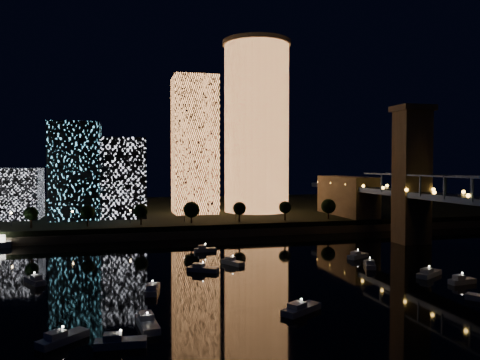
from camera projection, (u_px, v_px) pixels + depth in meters
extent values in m
plane|color=black|center=(293.00, 291.00, 106.13)|extent=(520.00, 520.00, 0.00)
cube|color=black|center=(190.00, 211.00, 260.90)|extent=(420.00, 160.00, 5.00)
cube|color=#6B5E4C|center=(219.00, 233.00, 185.44)|extent=(420.00, 6.00, 3.00)
cylinder|color=#E78B49|center=(257.00, 129.00, 233.37)|extent=(32.00, 32.00, 82.60)
cylinder|color=#6B5E4C|center=(257.00, 44.00, 231.90)|extent=(34.00, 34.00, 2.00)
cube|color=#E78B49|center=(195.00, 145.00, 227.01)|extent=(20.73, 20.73, 65.97)
cube|color=silver|center=(112.00, 178.00, 210.40)|extent=(28.82, 24.38, 35.47)
cube|color=#56C4E9|center=(76.00, 171.00, 205.88)|extent=(20.88, 27.15, 41.76)
cube|color=silver|center=(14.00, 193.00, 203.42)|extent=(22.03, 20.03, 22.03)
cube|color=#6B5E4C|center=(412.00, 177.00, 169.88)|extent=(11.00, 9.00, 48.00)
cube|color=#6B5E4C|center=(413.00, 108.00, 169.01)|extent=(13.00, 11.00, 2.00)
cube|color=#6B5E4C|center=(347.00, 201.00, 218.71)|extent=(12.00, 40.00, 23.00)
cube|color=#17254A|center=(477.00, 190.00, 131.94)|extent=(0.50, 0.50, 7.00)
cube|color=#17254A|center=(424.00, 186.00, 155.17)|extent=(0.50, 0.50, 7.00)
cube|color=#17254A|center=(384.00, 183.00, 178.40)|extent=(0.50, 0.50, 7.00)
sphere|color=gold|center=(406.00, 190.00, 163.82)|extent=(1.20, 1.20, 1.20)
sphere|color=gold|center=(346.00, 184.00, 207.37)|extent=(1.20, 1.20, 1.20)
cube|color=silver|center=(301.00, 309.00, 91.06)|extent=(9.49, 7.42, 1.20)
cube|color=silver|center=(297.00, 305.00, 90.02)|extent=(4.04, 3.77, 1.00)
sphere|color=white|center=(301.00, 299.00, 90.99)|extent=(0.36, 0.36, 0.36)
cube|color=silver|center=(152.00, 290.00, 105.27)|extent=(4.03, 8.61, 1.20)
cube|color=silver|center=(152.00, 286.00, 104.00)|extent=(2.62, 3.22, 1.00)
sphere|color=white|center=(152.00, 281.00, 105.20)|extent=(0.36, 0.36, 0.36)
cube|color=silver|center=(121.00, 343.00, 73.92)|extent=(8.24, 3.14, 1.20)
cube|color=silver|center=(113.00, 337.00, 73.66)|extent=(2.97, 2.29, 1.00)
sphere|color=white|center=(121.00, 331.00, 73.85)|extent=(0.36, 0.36, 0.36)
cube|color=silver|center=(203.00, 269.00, 125.41)|extent=(8.63, 6.48, 1.20)
cube|color=silver|center=(199.00, 265.00, 125.70)|extent=(3.63, 3.35, 1.00)
sphere|color=white|center=(203.00, 262.00, 125.34)|extent=(0.36, 0.36, 0.36)
cube|color=silver|center=(205.00, 250.00, 153.74)|extent=(7.28, 2.61, 1.20)
cube|color=silver|center=(202.00, 247.00, 153.38)|extent=(2.59, 1.98, 1.00)
sphere|color=white|center=(205.00, 244.00, 153.67)|extent=(0.36, 0.36, 0.36)
cube|color=silver|center=(370.00, 265.00, 130.98)|extent=(5.70, 8.55, 1.20)
cube|color=silver|center=(370.00, 262.00, 129.73)|extent=(3.10, 3.48, 1.00)
sphere|color=white|center=(370.00, 258.00, 130.91)|extent=(0.36, 0.36, 0.36)
cube|color=silver|center=(35.00, 281.00, 113.14)|extent=(5.96, 7.94, 1.20)
cube|color=silver|center=(36.00, 277.00, 112.27)|extent=(3.08, 3.34, 1.00)
sphere|color=white|center=(34.00, 273.00, 113.07)|extent=(0.36, 0.36, 0.36)
cube|color=silver|center=(462.00, 281.00, 112.82)|extent=(7.19, 3.02, 1.20)
cube|color=silver|center=(459.00, 277.00, 112.40)|extent=(2.64, 2.08, 1.00)
sphere|color=white|center=(462.00, 273.00, 112.75)|extent=(0.36, 0.36, 0.36)
cube|color=silver|center=(233.00, 263.00, 134.00)|extent=(5.74, 7.72, 1.20)
cube|color=silver|center=(230.00, 258.00, 134.77)|extent=(2.98, 3.24, 1.00)
sphere|color=white|center=(233.00, 256.00, 133.93)|extent=(0.36, 0.36, 0.36)
cube|color=silver|center=(429.00, 274.00, 120.37)|extent=(9.28, 7.04, 1.20)
cube|color=silver|center=(427.00, 270.00, 119.38)|extent=(3.92, 3.62, 1.00)
sphere|color=white|center=(429.00, 266.00, 120.30)|extent=(0.36, 0.36, 0.36)
cube|color=silver|center=(358.00, 256.00, 143.55)|extent=(8.18, 6.09, 1.20)
cube|color=silver|center=(356.00, 253.00, 142.70)|extent=(3.44, 3.16, 1.00)
sphere|color=white|center=(358.00, 250.00, 143.48)|extent=(0.36, 0.36, 0.36)
cube|color=silver|center=(63.00, 339.00, 75.72)|extent=(8.09, 7.74, 1.20)
cube|color=silver|center=(56.00, 335.00, 74.61)|extent=(3.68, 3.64, 1.00)
sphere|color=white|center=(63.00, 327.00, 75.65)|extent=(0.36, 0.36, 0.36)
cube|color=silver|center=(147.00, 324.00, 82.66)|extent=(4.10, 9.67, 1.20)
cube|color=silver|center=(146.00, 316.00, 83.93)|extent=(2.81, 3.55, 1.00)
sphere|color=white|center=(147.00, 313.00, 82.59)|extent=(0.36, 0.36, 0.36)
cylinder|color=black|center=(31.00, 223.00, 173.62)|extent=(0.70, 0.70, 4.00)
sphere|color=black|center=(31.00, 213.00, 173.50)|extent=(5.08, 5.08, 5.08)
cylinder|color=black|center=(88.00, 221.00, 178.60)|extent=(0.70, 0.70, 4.00)
sphere|color=black|center=(87.00, 212.00, 178.48)|extent=(5.33, 5.33, 5.33)
cylinder|color=black|center=(141.00, 220.00, 183.59)|extent=(0.70, 0.70, 4.00)
sphere|color=black|center=(141.00, 211.00, 183.46)|extent=(5.61, 5.61, 5.61)
cylinder|color=black|center=(192.00, 218.00, 188.57)|extent=(0.70, 0.70, 4.00)
sphere|color=black|center=(191.00, 210.00, 188.45)|extent=(6.54, 6.54, 6.54)
cylinder|color=black|center=(239.00, 217.00, 193.55)|extent=(0.70, 0.70, 4.00)
sphere|color=black|center=(239.00, 208.00, 193.43)|extent=(5.48, 5.48, 5.48)
cylinder|color=black|center=(285.00, 215.00, 198.53)|extent=(0.70, 0.70, 4.00)
sphere|color=black|center=(285.00, 207.00, 198.41)|extent=(5.25, 5.25, 5.25)
cylinder|color=black|center=(328.00, 214.00, 203.52)|extent=(0.70, 0.70, 4.00)
sphere|color=black|center=(328.00, 206.00, 203.39)|extent=(6.36, 6.36, 6.36)
cylinder|color=black|center=(11.00, 220.00, 177.42)|extent=(0.24, 0.24, 5.00)
sphere|color=#FFCC7F|center=(11.00, 213.00, 177.32)|extent=(0.70, 0.70, 0.70)
cylinder|color=black|center=(73.00, 219.00, 182.90)|extent=(0.24, 0.24, 5.00)
sphere|color=#FFCC7F|center=(72.00, 211.00, 182.80)|extent=(0.70, 0.70, 0.70)
cylinder|color=black|center=(130.00, 217.00, 188.38)|extent=(0.24, 0.24, 5.00)
sphere|color=#FFCC7F|center=(130.00, 210.00, 188.28)|extent=(0.70, 0.70, 0.70)
cylinder|color=black|center=(185.00, 215.00, 193.86)|extent=(0.24, 0.24, 5.00)
sphere|color=#FFCC7F|center=(185.00, 209.00, 193.76)|extent=(0.70, 0.70, 0.70)
cylinder|color=black|center=(236.00, 214.00, 199.34)|extent=(0.24, 0.24, 5.00)
sphere|color=#FFCC7F|center=(236.00, 208.00, 199.24)|extent=(0.70, 0.70, 0.70)
cylinder|color=black|center=(285.00, 213.00, 204.82)|extent=(0.24, 0.24, 5.00)
sphere|color=#FFCC7F|center=(285.00, 206.00, 204.72)|extent=(0.70, 0.70, 0.70)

